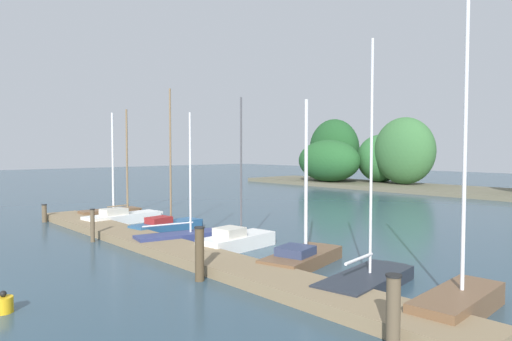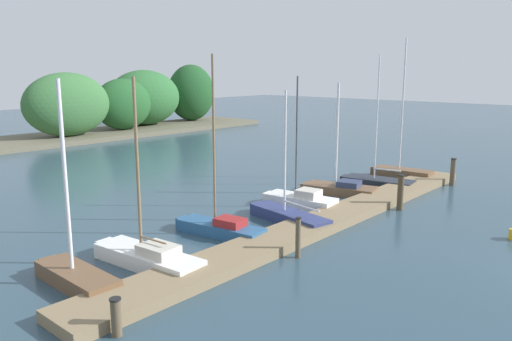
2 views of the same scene
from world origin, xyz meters
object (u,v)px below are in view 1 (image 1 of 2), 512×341
sailboat_1 (124,216)px  sailboat_2 (168,224)px  sailboat_4 (239,240)px  sailboat_0 (112,211)px  sailboat_6 (368,278)px  mooring_piling_1 (93,225)px  sailboat_7 (460,298)px  mooring_piling_0 (44,213)px  channel_buoy_0 (3,304)px  sailboat_5 (303,255)px  mooring_piling_3 (393,313)px  sailboat_3 (188,237)px  mooring_piling_2 (200,254)px

sailboat_1 → sailboat_2: 3.73m
sailboat_1 → sailboat_4: (8.88, 0.47, 0.01)m
sailboat_0 → sailboat_6: bearing=-90.1°
sailboat_4 → mooring_piling_1: 6.33m
sailboat_4 → sailboat_7: 9.05m
sailboat_7 → mooring_piling_0: (-21.02, -2.87, 0.10)m
sailboat_0 → sailboat_1: bearing=-97.6°
sailboat_1 → mooring_piling_1: sailboat_1 is taller
sailboat_0 → channel_buoy_0: size_ratio=11.17×
mooring_piling_0 → sailboat_5: bearing=12.9°
sailboat_0 → sailboat_7: sailboat_7 is taller
channel_buoy_0 → sailboat_1: bearing=142.1°
sailboat_4 → mooring_piling_3: (9.07, -3.66, 0.40)m
sailboat_7 → mooring_piling_1: sailboat_7 is taller
sailboat_2 → sailboat_3: bearing=-113.8°
sailboat_7 → sailboat_2: bearing=83.6°
sailboat_7 → mooring_piling_3: sailboat_7 is taller
sailboat_6 → mooring_piling_0: sailboat_6 is taller
sailboat_5 → channel_buoy_0: bearing=154.9°
sailboat_1 → mooring_piling_2: size_ratio=3.71×
mooring_piling_2 → sailboat_2: bearing=155.0°
mooring_piling_2 → sailboat_0: bearing=165.5°
sailboat_6 → sailboat_0: bearing=80.1°
sailboat_4 → sailboat_3: bearing=106.7°
sailboat_7 → mooring_piling_0: 21.21m
sailboat_3 → mooring_piling_2: sailboat_3 is taller
channel_buoy_0 → sailboat_4: bearing=101.1°
mooring_piling_2 → channel_buoy_0: (-0.93, -5.02, -0.61)m
sailboat_4 → mooring_piling_0: (-11.99, -3.53, 0.13)m
sailboat_3 → mooring_piling_0: bearing=115.4°
sailboat_1 → mooring_piling_1: bearing=-135.7°
sailboat_7 → sailboat_1: bearing=85.4°
sailboat_4 → mooring_piling_1: bearing=119.3°
mooring_piling_0 → mooring_piling_2: size_ratio=0.59×
sailboat_3 → mooring_piling_2: size_ratio=3.35×
sailboat_3 → sailboat_4: size_ratio=0.91×
mooring_piling_2 → sailboat_7: bearing=25.3°
sailboat_2 → sailboat_6: sailboat_6 is taller
channel_buoy_0 → sailboat_5: bearing=78.9°
mooring_piling_1 → channel_buoy_0: bearing=-36.2°
sailboat_1 → mooring_piling_1: size_ratio=4.28×
sailboat_1 → sailboat_7: bearing=-95.4°
sailboat_3 → mooring_piling_3: size_ratio=3.60×
sailboat_0 → sailboat_5: bearing=-88.3°
sailboat_4 → sailboat_5: size_ratio=1.06×
sailboat_1 → mooring_piling_3: (17.94, -3.19, 0.41)m
mooring_piling_3 → mooring_piling_2: bearing=-179.7°
sailboat_6 → mooring_piling_0: size_ratio=7.28×
sailboat_1 → mooring_piling_3: sailboat_1 is taller
sailboat_1 → sailboat_6: 15.24m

